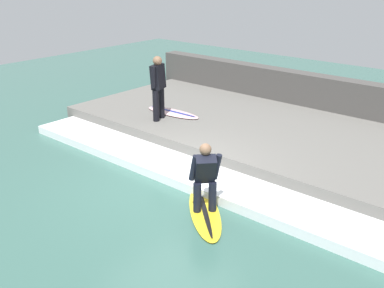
{
  "coord_description": "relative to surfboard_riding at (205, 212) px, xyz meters",
  "views": [
    {
      "loc": [
        -6.0,
        -5.69,
        4.22
      ],
      "look_at": [
        0.69,
        0.0,
        0.7
      ],
      "focal_mm": 42.0,
      "sensor_mm": 36.0,
      "label": 1
    }
  ],
  "objects": [
    {
      "name": "ground_plane",
      "position": [
        0.43,
        1.25,
        -0.03
      ],
      "size": [
        28.0,
        28.0,
        0.0
      ],
      "primitive_type": "plane",
      "color": "#386056"
    },
    {
      "name": "concrete_ledge",
      "position": [
        3.69,
        1.25,
        0.19
      ],
      "size": [
        4.4,
        10.07,
        0.43
      ],
      "primitive_type": "cube",
      "color": "#66635E",
      "rests_on": "ground_plane"
    },
    {
      "name": "back_wall",
      "position": [
        6.14,
        1.25,
        0.64
      ],
      "size": [
        0.5,
        10.57,
        1.34
      ],
      "primitive_type": "cube",
      "color": "#474442",
      "rests_on": "ground_plane"
    },
    {
      "name": "wave_foam_crest",
      "position": [
        0.93,
        1.25,
        0.07
      ],
      "size": [
        1.12,
        9.57,
        0.2
      ],
      "primitive_type": "cube",
      "color": "white",
      "rests_on": "ground_plane"
    },
    {
      "name": "surfboard_riding",
      "position": [
        0.0,
        0.0,
        0.0
      ],
      "size": [
        1.75,
        1.81,
        0.07
      ],
      "color": "yellow",
      "rests_on": "ground_plane"
    },
    {
      "name": "surfer_riding",
      "position": [
        0.0,
        0.0,
        0.75
      ],
      "size": [
        0.55,
        0.56,
        1.31
      ],
      "color": "black",
      "rests_on": "surfboard_riding"
    },
    {
      "name": "surfer_waiting_near",
      "position": [
        2.4,
        3.49,
        1.34
      ],
      "size": [
        0.55,
        0.37,
        1.66
      ],
      "color": "black",
      "rests_on": "concrete_ledge"
    },
    {
      "name": "surfboard_waiting_near",
      "position": [
        2.99,
        3.53,
        0.43
      ],
      "size": [
        0.62,
        1.74,
        0.07
      ],
      "color": "beige",
      "rests_on": "concrete_ledge"
    }
  ]
}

